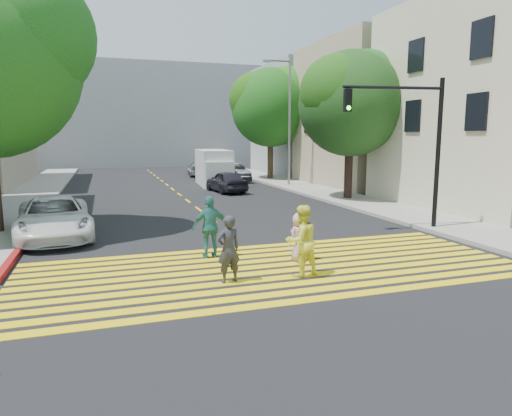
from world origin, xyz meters
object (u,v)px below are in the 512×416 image
tree_right_far (272,103)px  white_sedan (54,218)px  pedestrian_woman (301,241)px  dark_car_parked (232,172)px  silver_car (199,169)px  pedestrian_extra (210,227)px  tree_right_near (352,98)px  white_van (214,169)px  pedestrian_man (228,249)px  pedestrian_child (299,237)px  traffic_signal (413,133)px  dark_car_near (226,181)px

tree_right_far → white_sedan: size_ratio=1.74×
pedestrian_woman → dark_car_parked: bearing=-111.6°
tree_right_far → silver_car: (-4.96, 5.41, -5.48)m
tree_right_far → pedestrian_extra: 25.00m
pedestrian_woman → pedestrian_extra: (-1.79, 2.50, -0.00)m
tree_right_near → white_van: size_ratio=1.48×
white_sedan → tree_right_near: bearing=14.3°
pedestrian_man → pedestrian_child: (2.41, 1.26, -0.14)m
pedestrian_extra → white_sedan: (-4.63, 4.28, -0.19)m
pedestrian_woman → traffic_signal: size_ratio=0.33×
pedestrian_extra → traffic_signal: 8.46m
tree_right_far → traffic_signal: bearing=-96.0°
pedestrian_woman → white_van: (2.83, 21.81, 0.30)m
tree_right_far → dark_car_near: (-5.64, -6.99, -5.45)m
tree_right_far → dark_car_parked: bearing=-172.4°
pedestrian_extra → white_van: 19.86m
pedestrian_extra → silver_car: bearing=-101.4°
dark_car_parked → tree_right_far: bearing=1.5°
pedestrian_extra → silver_car: pedestrian_extra is taller
pedestrian_woman → tree_right_far: bearing=-118.8°
dark_car_near → traffic_signal: traffic_signal is taller
pedestrian_child → dark_car_near: pedestrian_child is taller
pedestrian_woman → white_sedan: 9.33m
white_van → pedestrian_man: bearing=-98.3°
pedestrian_man → dark_car_near: bearing=-116.6°
silver_car → pedestrian_man: bearing=86.9°
pedestrian_man → white_van: size_ratio=0.30×
pedestrian_man → pedestrian_woman: 1.90m
dark_car_near → silver_car: size_ratio=0.89×
tree_right_near → pedestrian_man: tree_right_near is taller
tree_right_near → tree_right_far: (0.09, 12.75, 0.57)m
pedestrian_woman → white_van: 21.99m
pedestrian_woman → pedestrian_child: 1.44m
tree_right_near → white_sedan: bearing=-160.3°
pedestrian_extra → white_van: size_ratio=0.33×
pedestrian_child → dark_car_parked: bearing=-122.1°
tree_right_far → tree_right_near: bearing=-90.4°
pedestrian_child → traffic_signal: 6.80m
white_sedan → white_van: size_ratio=0.94×
pedestrian_man → pedestrian_extra: (0.10, 2.43, 0.08)m
pedestrian_man → pedestrian_woman: size_ratio=0.91×
tree_right_far → traffic_signal: (-2.20, -20.91, -2.50)m
tree_right_far → pedestrian_man: size_ratio=5.45×
tree_right_near → pedestrian_extra: (-10.00, -9.52, -4.66)m
pedestrian_child → silver_car: 28.99m
traffic_signal → white_van: bearing=109.7°
white_van → traffic_signal: traffic_signal is taller
pedestrian_extra → pedestrian_woman: bearing=124.8°
dark_car_parked → white_van: 3.26m
tree_right_near → pedestrian_child: tree_right_near is taller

